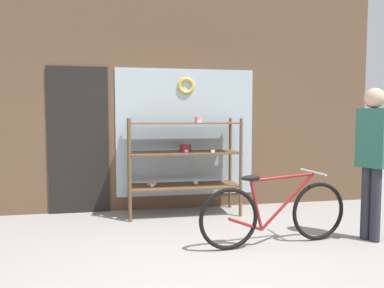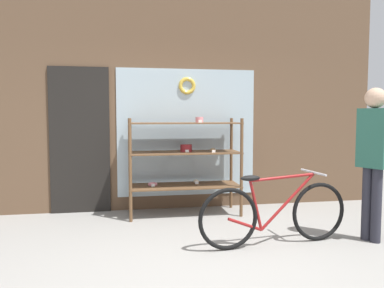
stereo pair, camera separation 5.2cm
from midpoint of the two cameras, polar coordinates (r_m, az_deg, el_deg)
The scene contains 5 objects.
ground_plane at distance 3.59m, azimuth 1.98°, elevation -18.66°, with size 30.00×30.00×0.00m, color gray.
storefront_facade at distance 5.66m, azimuth -3.59°, elevation 8.16°, with size 6.39×0.13×3.65m.
display_case at distance 5.29m, azimuth -1.55°, elevation -1.80°, with size 1.56×0.56×1.39m.
bicycle at distance 4.20m, azimuth 12.14°, elevation -10.19°, with size 1.74×0.46×0.79m.
pedestrian at distance 4.60m, azimuth 25.53°, elevation -0.95°, with size 0.30×0.37×1.71m.
Camera 1 is at (-0.75, -3.22, 1.40)m, focal length 35.00 mm.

